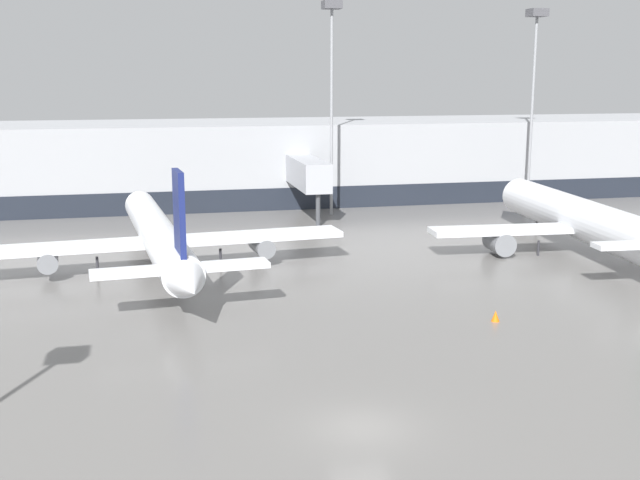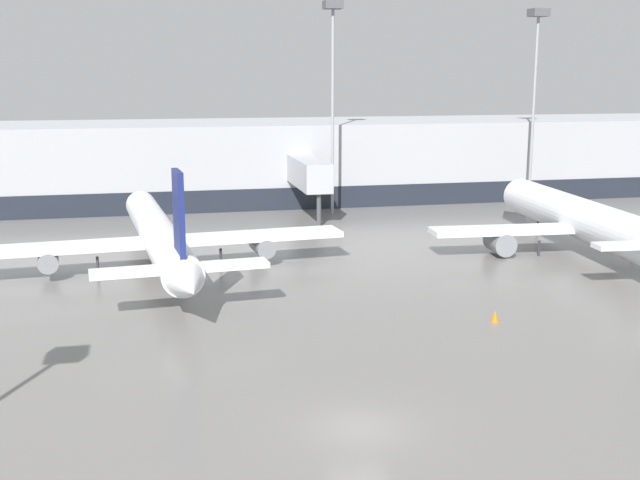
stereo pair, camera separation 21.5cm
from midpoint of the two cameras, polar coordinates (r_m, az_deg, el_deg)
ground_plane at (r=34.18m, az=3.03°, el=-13.21°), size 320.00×320.00×0.00m
terminal_building at (r=92.69m, az=-7.17°, el=5.53°), size 160.00×26.66×9.00m
parked_jet_0 at (r=60.21m, az=-11.29°, el=0.26°), size 28.13×34.34×8.88m
parked_jet_3 at (r=68.79m, az=18.41°, el=1.30°), size 25.79×34.53×8.78m
traffic_cone_2 at (r=48.79m, az=12.46°, el=-5.31°), size 0.49×0.49×0.65m
apron_light_mast_5 at (r=88.74m, az=15.20°, el=12.55°), size 1.80×1.80×20.96m
apron_light_mast_6 at (r=82.19m, az=0.99°, el=13.27°), size 1.80×1.80×21.46m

